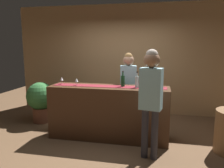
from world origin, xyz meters
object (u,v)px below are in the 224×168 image
object	(u,v)px
wine_bottle_green	(123,81)
bartender	(128,83)
potted_plant_tall	(41,99)
wine_glass_near_customer	(77,80)
wine_glass_mid_counter	(62,79)
wine_bottle_clear	(137,82)
customer_sipping	(151,92)

from	to	relation	value
wine_bottle_green	bartender	size ratio (longest dim) A/B	0.18
bartender	wine_bottle_green	bearing A→B (deg)	75.80
potted_plant_tall	wine_glass_near_customer	bearing A→B (deg)	-28.46
wine_glass_near_customer	wine_glass_mid_counter	world-z (taller)	same
wine_bottle_clear	potted_plant_tall	xyz separation A→B (m)	(-2.35, 0.61, -0.60)
wine_bottle_green	potted_plant_tall	distance (m)	2.23
wine_bottle_green	bartender	world-z (taller)	bartender
wine_glass_mid_counter	wine_bottle_clear	bearing A→B (deg)	-2.56
wine_glass_mid_counter	bartender	world-z (taller)	bartender
wine_bottle_clear	customer_sipping	bearing A→B (deg)	-67.00
wine_glass_mid_counter	customer_sipping	bearing A→B (deg)	-21.80
wine_bottle_clear	wine_glass_near_customer	world-z (taller)	wine_bottle_clear
wine_bottle_clear	wine_glass_mid_counter	xyz separation A→B (m)	(-1.54, 0.07, -0.01)
wine_bottle_green	potted_plant_tall	bearing A→B (deg)	164.85
wine_glass_near_customer	customer_sipping	distance (m)	1.60
wine_glass_mid_counter	wine_glass_near_customer	bearing A→B (deg)	-14.24
wine_bottle_green	wine_bottle_clear	bearing A→B (deg)	-9.64
wine_glass_near_customer	potted_plant_tall	bearing A→B (deg)	151.54
wine_bottle_clear	potted_plant_tall	distance (m)	2.50
wine_glass_near_customer	bartender	xyz separation A→B (m)	(0.94, 0.62, -0.12)
wine_glass_near_customer	potted_plant_tall	size ratio (longest dim) A/B	0.15
customer_sipping	wine_bottle_green	bearing A→B (deg)	140.94
wine_glass_near_customer	customer_sipping	xyz separation A→B (m)	(1.47, -0.64, -0.04)
wine_bottle_clear	customer_sipping	distance (m)	0.72
customer_sipping	bartender	bearing A→B (deg)	125.49
bartender	potted_plant_tall	xyz separation A→B (m)	(-2.10, 0.01, -0.47)
bartender	potted_plant_tall	size ratio (longest dim) A/B	1.73
wine_glass_mid_counter	potted_plant_tall	size ratio (longest dim) A/B	0.15
wine_bottle_green	customer_sipping	world-z (taller)	customer_sipping
wine_bottle_clear	wine_glass_mid_counter	bearing A→B (deg)	177.44
wine_bottle_clear	bartender	bearing A→B (deg)	112.65
wine_bottle_clear	bartender	world-z (taller)	bartender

